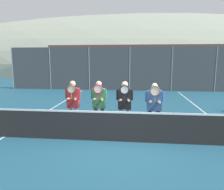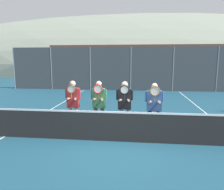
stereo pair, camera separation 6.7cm
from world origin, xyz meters
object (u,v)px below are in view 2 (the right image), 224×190
at_px(player_center_left, 99,102).
at_px(player_leftmost, 73,102).
at_px(player_rightmost, 154,105).
at_px(car_left_of_center, 121,76).
at_px(player_center_right, 125,103).
at_px(car_far_left, 68,76).
at_px(car_center, 176,78).

bearing_deg(player_center_left, player_leftmost, -178.86).
relative_size(player_rightmost, car_left_of_center, 0.39).
bearing_deg(player_center_right, player_center_left, 176.00).
bearing_deg(player_center_left, player_center_right, -4.00).
bearing_deg(car_far_left, player_rightmost, -61.49).
xyz_separation_m(player_leftmost, player_rightmost, (2.84, -0.12, -0.01)).
height_order(car_left_of_center, car_center, car_left_of_center).
relative_size(player_leftmost, car_center, 0.42).
bearing_deg(car_center, player_center_left, -110.13).
relative_size(player_leftmost, player_center_right, 1.00).
xyz_separation_m(player_center_left, player_rightmost, (1.91, -0.14, -0.01)).
distance_m(player_center_right, car_far_left, 14.92).
bearing_deg(car_center, car_left_of_center, 179.51).
height_order(car_far_left, car_center, car_far_left).
xyz_separation_m(car_far_left, car_center, (10.36, -0.06, -0.07)).
bearing_deg(player_center_right, player_leftmost, 178.60).
relative_size(car_left_of_center, car_center, 1.05).
bearing_deg(player_leftmost, player_rightmost, -2.40).
bearing_deg(player_leftmost, car_far_left, 108.63).
bearing_deg(car_center, car_far_left, 179.65).
bearing_deg(car_left_of_center, player_center_left, -88.93).
bearing_deg(player_center_right, player_rightmost, -4.24).
distance_m(player_leftmost, car_far_left, 14.19).
bearing_deg(car_left_of_center, car_center, -0.49).
relative_size(player_leftmost, player_rightmost, 1.02).
height_order(player_center_right, car_center, player_center_right).
xyz_separation_m(car_far_left, car_left_of_center, (5.21, -0.02, -0.02)).
bearing_deg(player_rightmost, car_left_of_center, 99.04).
bearing_deg(car_left_of_center, car_far_left, 179.79).
height_order(player_leftmost, car_center, player_leftmost).
bearing_deg(player_center_left, car_center, 69.87).
height_order(player_rightmost, car_far_left, car_far_left).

